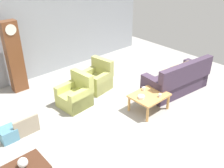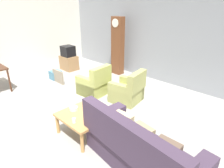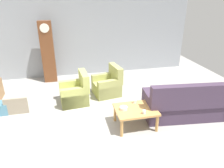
{
  "view_description": "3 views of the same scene",
  "coord_description": "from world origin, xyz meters",
  "px_view_note": "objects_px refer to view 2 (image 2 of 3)",
  "views": [
    {
      "loc": [
        -3.7,
        -3.89,
        3.89
      ],
      "look_at": [
        0.04,
        0.25,
        0.85
      ],
      "focal_mm": 40.16,
      "sensor_mm": 36.0,
      "label": 1
    },
    {
      "loc": [
        3.7,
        -2.38,
        2.64
      ],
      "look_at": [
        0.54,
        0.88,
        0.72
      ],
      "focal_mm": 31.37,
      "sensor_mm": 36.0,
      "label": 2
    },
    {
      "loc": [
        -0.65,
        -4.36,
        2.98
      ],
      "look_at": [
        0.46,
        0.54,
        0.78
      ],
      "focal_mm": 33.26,
      "sensor_mm": 36.0,
      "label": 3
    }
  ],
  "objects_px": {
    "couch_floral": "(138,151)",
    "armchair_olive_near": "(95,85)",
    "storage_box_blue": "(56,75)",
    "coffee_table_wood": "(81,118)",
    "cup_blue_rimmed": "(74,120)",
    "bowl_white_stacked": "(74,108)",
    "grandfather_clock": "(118,46)",
    "tv_stand_cabinet": "(69,63)",
    "cup_white_porcelain": "(93,110)",
    "armchair_olive_far": "(128,91)",
    "framed_picture_leaning": "(58,77)",
    "tv_crt": "(68,51)"
  },
  "relations": [
    {
      "from": "couch_floral",
      "to": "armchair_olive_far",
      "type": "bearing_deg",
      "value": 133.84
    },
    {
      "from": "couch_floral",
      "to": "cup_blue_rimmed",
      "type": "height_order",
      "value": "couch_floral"
    },
    {
      "from": "framed_picture_leaning",
      "to": "bowl_white_stacked",
      "type": "relative_size",
      "value": 3.37
    },
    {
      "from": "armchair_olive_near",
      "to": "coffee_table_wood",
      "type": "height_order",
      "value": "armchair_olive_near"
    },
    {
      "from": "armchair_olive_far",
      "to": "framed_picture_leaning",
      "type": "bearing_deg",
      "value": -166.28
    },
    {
      "from": "armchair_olive_near",
      "to": "cup_blue_rimmed",
      "type": "xyz_separation_m",
      "value": [
        1.44,
        -1.77,
        0.22
      ]
    },
    {
      "from": "coffee_table_wood",
      "to": "grandfather_clock",
      "type": "height_order",
      "value": "grandfather_clock"
    },
    {
      "from": "armchair_olive_far",
      "to": "cup_white_porcelain",
      "type": "bearing_deg",
      "value": -77.52
    },
    {
      "from": "tv_crt",
      "to": "cup_white_porcelain",
      "type": "height_order",
      "value": "tv_crt"
    },
    {
      "from": "couch_floral",
      "to": "armchair_olive_far",
      "type": "distance_m",
      "value": 2.44
    },
    {
      "from": "storage_box_blue",
      "to": "tv_stand_cabinet",
      "type": "bearing_deg",
      "value": 119.67
    },
    {
      "from": "cup_white_porcelain",
      "to": "armchair_olive_near",
      "type": "bearing_deg",
      "value": 137.86
    },
    {
      "from": "coffee_table_wood",
      "to": "storage_box_blue",
      "type": "relative_size",
      "value": 2.62
    },
    {
      "from": "armchair_olive_far",
      "to": "bowl_white_stacked",
      "type": "distance_m",
      "value": 1.84
    },
    {
      "from": "framed_picture_leaning",
      "to": "storage_box_blue",
      "type": "bearing_deg",
      "value": 160.93
    },
    {
      "from": "bowl_white_stacked",
      "to": "grandfather_clock",
      "type": "bearing_deg",
      "value": 118.29
    },
    {
      "from": "coffee_table_wood",
      "to": "cup_white_porcelain",
      "type": "xyz_separation_m",
      "value": [
        0.07,
        0.26,
        0.12
      ]
    },
    {
      "from": "cup_blue_rimmed",
      "to": "armchair_olive_near",
      "type": "bearing_deg",
      "value": 129.05
    },
    {
      "from": "cup_blue_rimmed",
      "to": "coffee_table_wood",
      "type": "bearing_deg",
      "value": 114.04
    },
    {
      "from": "armchair_olive_far",
      "to": "framed_picture_leaning",
      "type": "relative_size",
      "value": 1.53
    },
    {
      "from": "grandfather_clock",
      "to": "tv_crt",
      "type": "relative_size",
      "value": 4.48
    },
    {
      "from": "armchair_olive_near",
      "to": "tv_stand_cabinet",
      "type": "xyz_separation_m",
      "value": [
        -2.54,
        0.82,
        -0.02
      ]
    },
    {
      "from": "couch_floral",
      "to": "bowl_white_stacked",
      "type": "xyz_separation_m",
      "value": [
        -1.69,
        -0.07,
        0.16
      ]
    },
    {
      "from": "coffee_table_wood",
      "to": "storage_box_blue",
      "type": "bearing_deg",
      "value": 157.73
    },
    {
      "from": "storage_box_blue",
      "to": "cup_blue_rimmed",
      "type": "bearing_deg",
      "value": -25.21
    },
    {
      "from": "grandfather_clock",
      "to": "cup_blue_rimmed",
      "type": "bearing_deg",
      "value": -58.72
    },
    {
      "from": "tv_stand_cabinet",
      "to": "cup_white_porcelain",
      "type": "height_order",
      "value": "tv_stand_cabinet"
    },
    {
      "from": "armchair_olive_far",
      "to": "cup_blue_rimmed",
      "type": "xyz_separation_m",
      "value": [
        0.4,
        -2.11,
        0.22
      ]
    },
    {
      "from": "coffee_table_wood",
      "to": "grandfather_clock",
      "type": "xyz_separation_m",
      "value": [
        -2.11,
        3.4,
        0.67
      ]
    },
    {
      "from": "armchair_olive_far",
      "to": "coffee_table_wood",
      "type": "distance_m",
      "value": 1.88
    },
    {
      "from": "storage_box_blue",
      "to": "coffee_table_wood",
      "type": "bearing_deg",
      "value": -22.27
    },
    {
      "from": "coffee_table_wood",
      "to": "framed_picture_leaning",
      "type": "xyz_separation_m",
      "value": [
        -2.9,
        1.21,
        -0.18
      ]
    },
    {
      "from": "bowl_white_stacked",
      "to": "framed_picture_leaning",
      "type": "bearing_deg",
      "value": 155.49
    },
    {
      "from": "grandfather_clock",
      "to": "storage_box_blue",
      "type": "relative_size",
      "value": 5.86
    },
    {
      "from": "armchair_olive_near",
      "to": "cup_blue_rimmed",
      "type": "distance_m",
      "value": 2.29
    },
    {
      "from": "cup_white_porcelain",
      "to": "cup_blue_rimmed",
      "type": "height_order",
      "value": "same"
    },
    {
      "from": "framed_picture_leaning",
      "to": "coffee_table_wood",
      "type": "bearing_deg",
      "value": -22.71
    },
    {
      "from": "cup_white_porcelain",
      "to": "bowl_white_stacked",
      "type": "bearing_deg",
      "value": -146.25
    },
    {
      "from": "coffee_table_wood",
      "to": "tv_crt",
      "type": "height_order",
      "value": "tv_crt"
    },
    {
      "from": "tv_stand_cabinet",
      "to": "framed_picture_leaning",
      "type": "height_order",
      "value": "tv_stand_cabinet"
    },
    {
      "from": "grandfather_clock",
      "to": "framed_picture_leaning",
      "type": "xyz_separation_m",
      "value": [
        -0.8,
        -2.19,
        -0.85
      ]
    },
    {
      "from": "grandfather_clock",
      "to": "bowl_white_stacked",
      "type": "height_order",
      "value": "grandfather_clock"
    },
    {
      "from": "coffee_table_wood",
      "to": "cup_white_porcelain",
      "type": "relative_size",
      "value": 10.44
    },
    {
      "from": "coffee_table_wood",
      "to": "tv_crt",
      "type": "relative_size",
      "value": 2.0
    },
    {
      "from": "tv_stand_cabinet",
      "to": "cup_white_porcelain",
      "type": "bearing_deg",
      "value": -27.84
    },
    {
      "from": "couch_floral",
      "to": "cup_white_porcelain",
      "type": "distance_m",
      "value": 1.36
    },
    {
      "from": "armchair_olive_near",
      "to": "bowl_white_stacked",
      "type": "distance_m",
      "value": 1.83
    },
    {
      "from": "couch_floral",
      "to": "framed_picture_leaning",
      "type": "bearing_deg",
      "value": 165.42
    },
    {
      "from": "couch_floral",
      "to": "armchair_olive_near",
      "type": "bearing_deg",
      "value": 152.46
    },
    {
      "from": "cup_white_porcelain",
      "to": "cup_blue_rimmed",
      "type": "relative_size",
      "value": 1.01
    }
  ]
}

